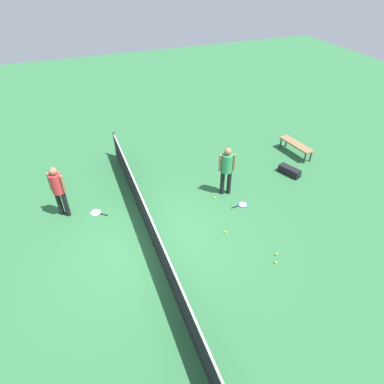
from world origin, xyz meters
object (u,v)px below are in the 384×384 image
player_far_side (58,188)px  tennis_ball_by_net (276,263)px  tennis_racket_far_player (97,213)px  tennis_ball_near_player (214,198)px  tennis_racket_near_player (242,205)px  tennis_ball_midcourt (276,254)px  player_near_side (227,167)px  courtside_bench (296,145)px  tennis_ball_baseline (225,232)px  equipment_bag (289,171)px

player_far_side → tennis_ball_by_net: 6.45m
tennis_racket_far_player → tennis_ball_near_player: 3.75m
tennis_racket_near_player → tennis_ball_midcourt: (-2.21, 0.16, 0.02)m
player_near_side → tennis_racket_near_player: 1.29m
tennis_ball_midcourt → courtside_bench: size_ratio=0.04×
player_near_side → tennis_ball_baseline: bearing=154.5°
tennis_ball_baseline → equipment_bag: size_ratio=0.08×
player_near_side → tennis_racket_far_player: player_near_side is taller
player_near_side → tennis_ball_by_net: (-3.24, 0.10, -0.98)m
tennis_racket_far_player → tennis_ball_near_player: bearing=-100.1°
player_far_side → tennis_ball_by_net: player_far_side is taller
tennis_racket_far_player → tennis_ball_near_player: tennis_ball_near_player is taller
player_far_side → courtside_bench: bearing=-86.8°
tennis_racket_near_player → tennis_ball_by_net: size_ratio=8.98×
player_far_side → tennis_racket_far_player: (-0.28, -0.89, -1.00)m
tennis_ball_baseline → equipment_bag: bearing=-60.7°
tennis_racket_near_player → tennis_ball_near_player: size_ratio=8.98×
tennis_racket_far_player → player_near_side: bearing=-97.0°
tennis_ball_midcourt → courtside_bench: (4.28, -3.58, 0.38)m
tennis_ball_midcourt → equipment_bag: size_ratio=0.08×
courtside_bench → tennis_ball_near_player: bearing=109.3°
equipment_bag → tennis_ball_baseline: bearing=119.3°
player_near_side → player_far_side: (0.79, 5.04, 0.00)m
courtside_bench → equipment_bag: 1.52m
tennis_racket_near_player → tennis_racket_far_player: size_ratio=1.08×
player_far_side → courtside_bench: player_far_side is taller
player_far_side → tennis_ball_baseline: 5.01m
tennis_racket_far_player → tennis_ball_by_net: size_ratio=8.34×
tennis_racket_near_player → tennis_ball_near_player: (0.63, 0.69, 0.02)m
tennis_ball_near_player → tennis_ball_baseline: (-1.58, 0.37, 0.00)m
player_far_side → tennis_ball_midcourt: player_far_side is taller
tennis_racket_near_player → tennis_ball_near_player: bearing=47.5°
player_far_side → tennis_racket_near_player: player_far_side is taller
tennis_ball_midcourt → tennis_ball_near_player: bearing=10.5°
tennis_ball_midcourt → tennis_ball_baseline: size_ratio=1.00×
player_near_side → equipment_bag: 2.77m
tennis_ball_near_player → equipment_bag: bearing=-83.5°
courtside_bench → tennis_racket_near_player: bearing=121.1°
player_near_side → tennis_racket_near_player: (-0.78, -0.23, -1.00)m
player_near_side → tennis_ball_near_player: 1.09m
tennis_ball_near_player → player_near_side: bearing=-71.8°
tennis_ball_near_player → equipment_bag: (0.35, -3.08, 0.11)m
courtside_bench → tennis_ball_baseline: bearing=124.0°
player_near_side → tennis_ball_baseline: player_near_side is taller
player_near_side → equipment_bag: size_ratio=2.01×
tennis_racket_far_player → courtside_bench: size_ratio=0.36×
player_far_side → courtside_bench: 8.73m
equipment_bag → tennis_ball_near_player: bearing=96.5°
tennis_ball_midcourt → tennis_ball_baseline: 1.55m
tennis_ball_near_player → courtside_bench: size_ratio=0.04×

